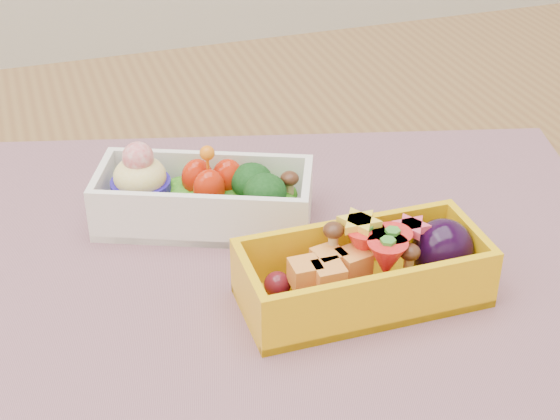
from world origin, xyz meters
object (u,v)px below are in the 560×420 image
object	(u,v)px
placemat	(272,263)
bento_yellow	(369,270)
bento_white	(203,197)
table	(242,364)

from	to	relation	value
placemat	bento_yellow	xyz separation A→B (m)	(0.05, -0.06, 0.02)
placemat	bento_yellow	size ratio (longest dim) A/B	3.19
placemat	bento_white	size ratio (longest dim) A/B	2.95
placemat	bento_white	xyz separation A→B (m)	(-0.03, 0.06, 0.02)
table	bento_yellow	size ratio (longest dim) A/B	7.73
placemat	bento_white	world-z (taller)	bento_white
table	placemat	bearing A→B (deg)	-41.28
table	placemat	size ratio (longest dim) A/B	2.43
table	bento_yellow	world-z (taller)	bento_yellow
table	bento_white	distance (m)	0.13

